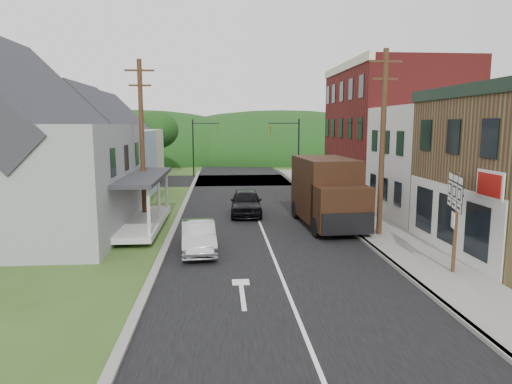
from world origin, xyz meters
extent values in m
plane|color=#2D4719|center=(0.00, 0.00, 0.00)|extent=(120.00, 120.00, 0.00)
cube|color=black|center=(0.00, 10.00, 0.00)|extent=(9.00, 90.00, 0.02)
cube|color=black|center=(0.00, 27.00, 0.00)|extent=(60.00, 9.00, 0.02)
cube|color=slate|center=(5.90, 8.00, 0.07)|extent=(2.80, 55.00, 0.15)
cube|color=slate|center=(4.55, 8.00, 0.07)|extent=(0.20, 55.00, 0.15)
cube|color=slate|center=(-4.65, 8.00, 0.06)|extent=(0.30, 55.00, 0.12)
cube|color=silver|center=(11.30, 7.50, 3.25)|extent=(8.00, 7.00, 6.50)
cube|color=maroon|center=(11.30, 17.00, 5.00)|extent=(8.00, 12.00, 10.00)
cube|color=#939598|center=(-12.00, 6.00, 2.75)|extent=(10.00, 12.00, 5.50)
cube|color=#8DA5C1|center=(-11.00, 17.00, 2.50)|extent=(7.00, 8.00, 5.00)
cube|color=beige|center=(-11.50, 26.00, 2.50)|extent=(7.00, 8.00, 5.00)
cylinder|color=#472D19|center=(5.60, 3.50, 4.50)|extent=(0.26, 0.26, 9.00)
cube|color=#472D19|center=(5.60, 3.50, 8.40)|extent=(1.60, 0.10, 0.10)
cube|color=#472D19|center=(5.60, 3.50, 7.60)|extent=(1.20, 0.10, 0.10)
cylinder|color=#472D19|center=(-6.50, 8.00, 4.50)|extent=(0.26, 0.26, 9.00)
cube|color=#472D19|center=(-6.50, 8.00, 8.40)|extent=(1.60, 0.10, 0.10)
cube|color=#472D19|center=(-6.50, 8.00, 7.60)|extent=(1.20, 0.10, 0.10)
cylinder|color=black|center=(5.00, 23.50, 3.00)|extent=(0.14, 0.14, 6.00)
cylinder|color=black|center=(3.60, 23.50, 5.60)|extent=(2.80, 0.10, 0.10)
imported|color=olive|center=(2.40, 23.50, 4.90)|extent=(0.16, 0.20, 1.00)
cylinder|color=black|center=(-5.00, 30.50, 3.00)|extent=(0.14, 0.14, 6.00)
cylinder|color=black|center=(-3.60, 30.50, 5.60)|extent=(2.80, 0.10, 0.10)
imported|color=olive|center=(-2.40, 30.50, 4.90)|extent=(0.16, 0.20, 1.00)
cylinder|color=#382616|center=(-19.00, 20.00, 2.38)|extent=(0.36, 0.36, 4.76)
ellipsoid|color=#0F330F|center=(-19.00, 20.00, 5.95)|extent=(5.80, 5.80, 4.93)
cylinder|color=#382616|center=(-9.00, 32.00, 1.96)|extent=(0.36, 0.36, 3.92)
ellipsoid|color=#0F330F|center=(-9.00, 32.00, 4.90)|extent=(4.80, 4.80, 4.08)
ellipsoid|color=#0F330F|center=(0.00, 55.00, 0.00)|extent=(90.00, 30.00, 16.00)
imported|color=silver|center=(-3.14, 1.41, 0.67)|extent=(1.73, 4.15, 1.34)
imported|color=black|center=(-0.62, 9.43, 0.78)|extent=(2.05, 4.66, 1.56)
cube|color=black|center=(3.55, 6.58, 2.01)|extent=(2.93, 5.20, 3.33)
cube|color=black|center=(3.73, 3.59, 1.44)|extent=(2.75, 1.99, 2.18)
cube|color=black|center=(3.71, 3.82, 2.36)|extent=(2.49, 1.52, 0.06)
cube|color=black|center=(3.78, 2.62, 0.86)|extent=(2.54, 0.32, 1.03)
cylinder|color=black|center=(2.52, 3.64, 0.52)|extent=(0.38, 1.05, 1.03)
cylinder|color=black|center=(4.93, 3.78, 0.52)|extent=(0.38, 1.05, 1.03)
cylinder|color=black|center=(2.25, 8.23, 0.52)|extent=(0.38, 1.05, 1.03)
cylinder|color=black|center=(4.66, 8.37, 0.52)|extent=(0.38, 1.05, 1.03)
cube|color=#472D19|center=(6.28, -2.45, 1.97)|extent=(0.14, 0.14, 3.65)
cube|color=black|center=(6.22, -2.43, 3.12)|extent=(0.60, 2.02, 0.08)
cube|color=white|center=(5.98, -3.12, 3.59)|extent=(0.17, 0.56, 0.23)
cube|color=white|center=(5.98, -3.12, 3.12)|extent=(0.19, 0.61, 0.57)
cube|color=white|center=(5.98, -3.12, 2.65)|extent=(0.17, 0.56, 0.29)
cube|color=white|center=(6.18, -2.42, 3.59)|extent=(0.17, 0.56, 0.23)
cube|color=white|center=(6.18, -2.42, 3.12)|extent=(0.19, 0.61, 0.57)
cube|color=white|center=(6.18, -2.42, 2.65)|extent=(0.17, 0.56, 0.29)
cube|color=white|center=(6.38, -1.71, 3.59)|extent=(0.17, 0.56, 0.23)
cube|color=white|center=(6.38, -1.71, 3.12)|extent=(0.19, 0.61, 0.57)
cube|color=white|center=(6.38, -1.71, 2.65)|extent=(0.17, 0.56, 0.29)
cube|color=white|center=(6.18, -2.42, 2.08)|extent=(0.15, 0.46, 0.57)
cylinder|color=black|center=(5.24, 5.25, 1.21)|extent=(0.07, 0.07, 2.13)
cube|color=black|center=(5.18, 5.25, 2.10)|extent=(0.26, 0.58, 0.63)
cube|color=#F7A80D|center=(5.20, 5.25, 2.10)|extent=(0.25, 0.52, 0.56)
camera|label=1|loc=(-2.16, -17.91, 5.50)|focal=32.00mm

